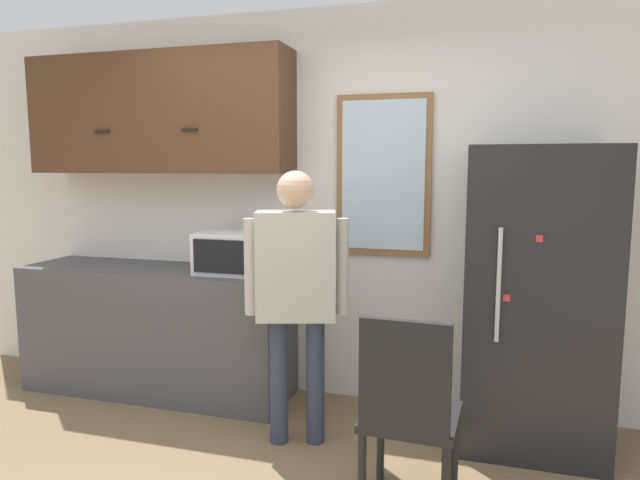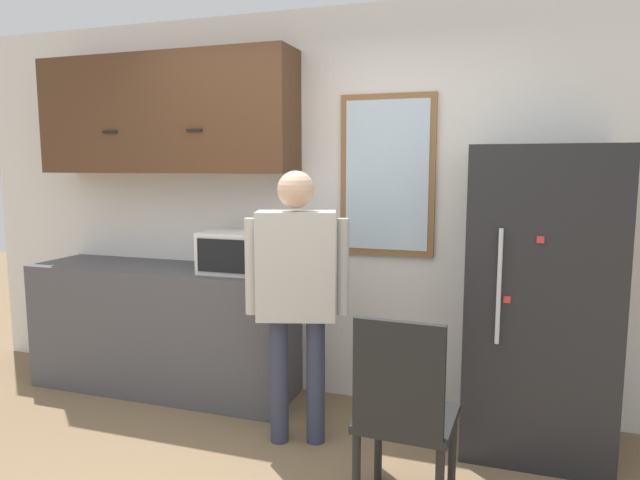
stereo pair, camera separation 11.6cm
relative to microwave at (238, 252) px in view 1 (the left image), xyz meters
The scene contains 8 objects.
back_wall 0.73m from the microwave, 30.03° to the left, with size 6.00×0.06×2.70m.
counter 0.88m from the microwave, behind, with size 1.96×0.59×0.92m.
upper_cabinets 1.16m from the microwave, 169.08° to the left, with size 1.96×0.37×0.83m.
microwave is the anchor object (origin of this frame).
person 0.74m from the microwave, 38.02° to the right, with size 0.58×0.34×1.62m.
refrigerator 1.92m from the microwave, ahead, with size 0.80×0.72×1.75m.
chair 1.73m from the microwave, 37.45° to the right, with size 0.46×0.46×0.98m.
window 1.12m from the microwave, 17.02° to the left, with size 0.64×0.05×1.07m.
Camera 1 is at (1.05, -2.10, 1.65)m, focal length 32.00 mm.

